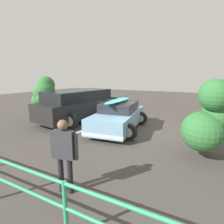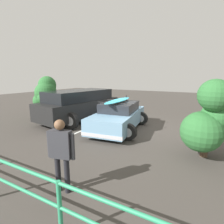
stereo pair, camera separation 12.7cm
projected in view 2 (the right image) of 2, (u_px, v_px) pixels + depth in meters
ground_plane at (129, 128)px, 8.56m from camera, size 44.00×44.00×0.02m
parking_stripe at (94, 125)px, 8.96m from camera, size 0.12×3.94×0.00m
sedan_car at (118, 116)px, 8.21m from camera, size 2.68×4.13×1.56m
suv_car at (80, 105)px, 9.90m from camera, size 3.09×5.15×1.72m
person_bystander at (61, 150)px, 3.65m from camera, size 0.61×0.29×1.62m
bush_near_left at (208, 123)px, 5.13m from camera, size 1.38×1.68×2.42m
bush_near_right at (46, 92)px, 10.53m from camera, size 1.38×1.48×2.49m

